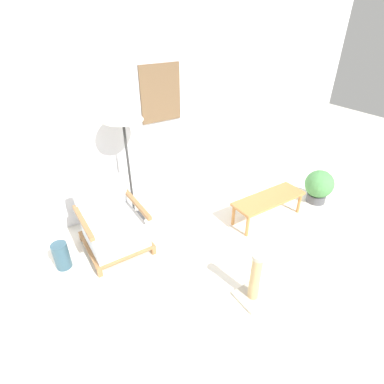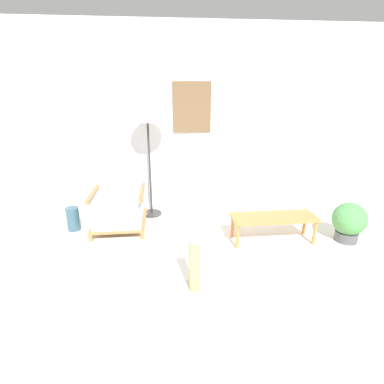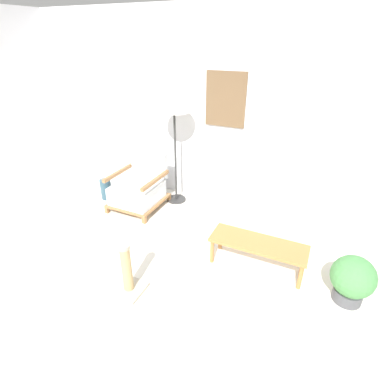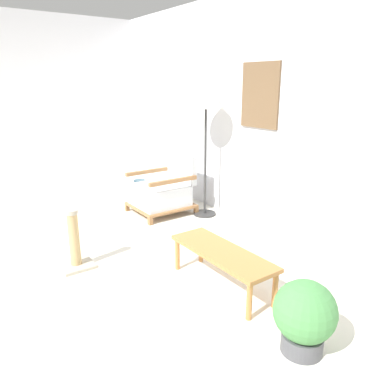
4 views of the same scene
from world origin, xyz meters
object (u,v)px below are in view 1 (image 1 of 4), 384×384
at_px(coffee_table, 269,200).
at_px(scratching_post, 254,283).
at_px(potted_plant, 319,186).
at_px(armchair, 113,227).
at_px(floor_lamp, 122,113).
at_px(vase, 62,256).

bearing_deg(coffee_table, scratching_post, -140.21).
height_order(coffee_table, potted_plant, potted_plant).
distance_m(armchair, scratching_post, 1.72).
bearing_deg(armchair, scratching_post, -59.83).
relative_size(armchair, scratching_post, 1.34).
height_order(floor_lamp, vase, floor_lamp).
distance_m(floor_lamp, potted_plant, 2.94).
bearing_deg(potted_plant, scratching_post, -158.12).
bearing_deg(scratching_post, armchair, 120.17).
distance_m(coffee_table, vase, 2.63).
bearing_deg(floor_lamp, vase, -158.10).
height_order(armchair, floor_lamp, floor_lamp).
distance_m(armchair, coffee_table, 2.03).
distance_m(floor_lamp, coffee_table, 2.16).
xyz_separation_m(armchair, potted_plant, (2.87, -0.68, -0.01)).
bearing_deg(armchair, potted_plant, -13.39).
bearing_deg(vase, scratching_post, -44.68).
relative_size(floor_lamp, coffee_table, 1.62).
bearing_deg(scratching_post, floor_lamp, 103.34).
relative_size(potted_plant, scratching_post, 0.88).
distance_m(armchair, vase, 0.63).
bearing_deg(scratching_post, vase, 135.32).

